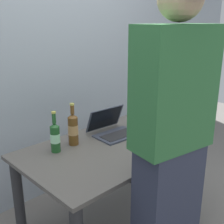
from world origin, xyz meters
TOP-DOWN VIEW (x-y plane):
  - desk at (0.00, 0.00)m, footprint 1.32×0.79m
  - laptop at (0.14, 0.15)m, footprint 0.35×0.32m
  - beer_bottle_amber at (-0.36, 0.19)m, footprint 0.07×0.07m
  - beer_bottle_green at (-0.20, 0.21)m, footprint 0.07×0.07m
  - person_figure at (-0.14, -0.57)m, footprint 0.45×0.34m
  - back_wall at (0.00, 0.83)m, footprint 6.00×0.10m

SIDE VIEW (x-z plane):
  - desk at x=0.00m, z-range 0.22..0.93m
  - laptop at x=0.14m, z-range 0.65..0.85m
  - beer_bottle_amber at x=-0.36m, z-range 0.67..0.96m
  - beer_bottle_green at x=-0.20m, z-range 0.67..0.98m
  - person_figure at x=-0.14m, z-range 0.03..1.83m
  - back_wall at x=0.00m, z-range 0.00..2.60m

